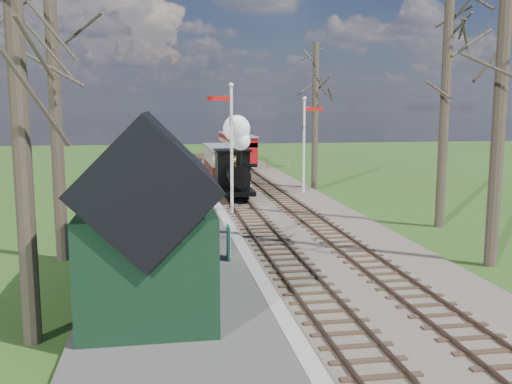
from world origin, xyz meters
TOP-DOWN VIEW (x-y plane):
  - ground at (0.00, 0.00)m, footprint 140.00×140.00m
  - distant_hills at (1.40, 64.38)m, footprint 114.40×48.00m
  - ballast_bed at (1.30, 22.00)m, footprint 8.00×60.00m
  - track_near at (0.00, 22.00)m, footprint 1.60×60.00m
  - track_far at (2.60, 22.00)m, footprint 1.60×60.00m
  - platform at (-3.50, 14.00)m, footprint 5.00×44.00m
  - coping_strip at (-1.20, 14.00)m, footprint 0.40×44.00m
  - station_shed at (-4.30, 4.00)m, footprint 3.25×6.30m
  - semaphore_near at (-0.77, 16.00)m, footprint 1.22×0.24m
  - semaphore_far at (4.37, 22.00)m, footprint 1.22×0.24m
  - bare_trees at (1.33, 10.10)m, footprint 15.51×22.39m
  - fence_line at (0.30, 36.00)m, footprint 12.60×0.08m
  - locomotive at (-0.01, 20.19)m, footprint 1.80×4.20m
  - coach at (0.00, 26.25)m, footprint 2.10×7.21m
  - red_carriage_a at (2.60, 36.62)m, footprint 2.14×5.30m
  - red_carriage_b at (2.60, 42.12)m, footprint 2.14×5.30m
  - sign_board at (-1.86, 7.50)m, footprint 0.14×0.74m
  - bench at (-3.15, 7.08)m, footprint 0.80×1.34m
  - person at (-3.21, 6.61)m, footprint 0.37×0.55m

SIDE VIEW (x-z plane):
  - distant_hills at x=1.40m, z-range -27.22..-5.20m
  - ground at x=0.00m, z-range 0.00..0.00m
  - ballast_bed at x=1.30m, z-range 0.00..0.10m
  - track_near at x=0.00m, z-range 0.02..0.17m
  - track_far at x=2.60m, z-range 0.02..0.17m
  - platform at x=-3.50m, z-range 0.00..0.20m
  - coping_strip at x=-1.20m, z-range 0.00..0.21m
  - bench at x=-3.15m, z-range 0.18..0.92m
  - fence_line at x=0.30m, z-range 0.05..1.05m
  - sign_board at x=-1.86m, z-range 0.20..1.28m
  - person at x=-3.21m, z-range 0.20..1.68m
  - coach at x=0.00m, z-range 0.42..2.63m
  - red_carriage_a at x=2.60m, z-range 0.42..2.67m
  - red_carriage_b at x=2.60m, z-range 0.42..2.67m
  - locomotive at x=-0.01m, z-range -0.17..4.33m
  - station_shed at x=-4.30m, z-range -0.12..4.66m
  - semaphore_far at x=4.37m, z-range 0.49..6.21m
  - semaphore_near at x=-0.77m, z-range 0.51..6.73m
  - bare_trees at x=1.33m, z-range -0.79..11.21m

